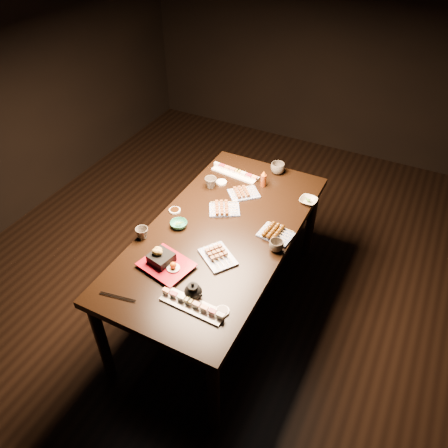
# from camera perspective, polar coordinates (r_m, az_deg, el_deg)

# --- Properties ---
(ground) EXTENTS (5.00, 5.00, 0.00)m
(ground) POSITION_cam_1_polar(r_m,az_deg,el_deg) (3.56, -1.51, -7.41)
(ground) COLOR black
(ground) RESTS_ON ground
(dining_table) EXTENTS (1.02, 1.86, 0.75)m
(dining_table) POSITION_cam_1_polar(r_m,az_deg,el_deg) (3.12, -0.42, -6.08)
(dining_table) COLOR black
(dining_table) RESTS_ON ground
(sushi_platter_near) EXTENTS (0.38, 0.12, 0.05)m
(sushi_platter_near) POSITION_cam_1_polar(r_m,az_deg,el_deg) (2.41, -4.11, -10.38)
(sushi_platter_near) COLOR white
(sushi_platter_near) RESTS_ON dining_table
(sushi_platter_far) EXTENTS (0.38, 0.15, 0.05)m
(sushi_platter_far) POSITION_cam_1_polar(r_m,az_deg,el_deg) (3.37, 1.48, 6.85)
(sushi_platter_far) COLOR white
(sushi_platter_far) RESTS_ON dining_table
(yakitori_plate_center) EXTENTS (0.25, 0.23, 0.05)m
(yakitori_plate_center) POSITION_cam_1_polar(r_m,az_deg,el_deg) (3.00, 0.05, 2.16)
(yakitori_plate_center) COLOR #828EB6
(yakitori_plate_center) RESTS_ON dining_table
(yakitori_plate_right) EXTENTS (0.28, 0.27, 0.06)m
(yakitori_plate_right) POSITION_cam_1_polar(r_m,az_deg,el_deg) (2.65, -0.81, -4.02)
(yakitori_plate_right) COLOR #828EB6
(yakitori_plate_right) RESTS_ON dining_table
(yakitori_plate_left) EXTENTS (0.26, 0.25, 0.05)m
(yakitori_plate_left) POSITION_cam_1_polar(r_m,az_deg,el_deg) (3.16, 2.61, 4.26)
(yakitori_plate_left) COLOR #828EB6
(yakitori_plate_left) RESTS_ON dining_table
(tsukune_plate) EXTENTS (0.23, 0.17, 0.05)m
(tsukune_plate) POSITION_cam_1_polar(r_m,az_deg,el_deg) (2.82, 6.79, -1.09)
(tsukune_plate) COLOR #828EB6
(tsukune_plate) RESTS_ON dining_table
(edamame_bowl_green) EXTENTS (0.11, 0.11, 0.04)m
(edamame_bowl_green) POSITION_cam_1_polar(r_m,az_deg,el_deg) (2.89, -5.93, -0.04)
(edamame_bowl_green) COLOR #2D8B67
(edamame_bowl_green) RESTS_ON dining_table
(edamame_bowl_cream) EXTENTS (0.13, 0.13, 0.03)m
(edamame_bowl_cream) POSITION_cam_1_polar(r_m,az_deg,el_deg) (3.14, 10.95, 3.00)
(edamame_bowl_cream) COLOR #C1B59E
(edamame_bowl_cream) RESTS_ON dining_table
(tempura_tray) EXTENTS (0.34, 0.29, 0.11)m
(tempura_tray) POSITION_cam_1_polar(r_m,az_deg,el_deg) (2.60, -7.59, -4.74)
(tempura_tray) COLOR black
(tempura_tray) RESTS_ON dining_table
(teacup_near_left) EXTENTS (0.09, 0.09, 0.08)m
(teacup_near_left) POSITION_cam_1_polar(r_m,az_deg,el_deg) (2.83, -10.64, -1.19)
(teacup_near_left) COLOR #4F463C
(teacup_near_left) RESTS_ON dining_table
(teacup_mid_right) EXTENTS (0.11, 0.11, 0.07)m
(teacup_mid_right) POSITION_cam_1_polar(r_m,az_deg,el_deg) (2.72, 6.83, -2.82)
(teacup_mid_right) COLOR #4F463C
(teacup_mid_right) RESTS_ON dining_table
(teacup_far_left) EXTENTS (0.11, 0.11, 0.08)m
(teacup_far_left) POSITION_cam_1_polar(r_m,az_deg,el_deg) (3.22, -1.75, 5.42)
(teacup_far_left) COLOR #4F463C
(teacup_far_left) RESTS_ON dining_table
(teacup_far_right) EXTENTS (0.14, 0.14, 0.09)m
(teacup_far_right) POSITION_cam_1_polar(r_m,az_deg,el_deg) (3.40, 7.02, 7.24)
(teacup_far_right) COLOR #4F463C
(teacup_far_right) RESTS_ON dining_table
(teapot) EXTENTS (0.14, 0.14, 0.10)m
(teapot) POSITION_cam_1_polar(r_m,az_deg,el_deg) (2.43, -4.07, -8.60)
(teapot) COLOR black
(teapot) RESTS_ON dining_table
(condiment_bottle) EXTENTS (0.05, 0.05, 0.13)m
(condiment_bottle) POSITION_cam_1_polar(r_m,az_deg,el_deg) (3.23, 5.19, 5.93)
(condiment_bottle) COLOR maroon
(condiment_bottle) RESTS_ON dining_table
(sauce_dish_west) EXTENTS (0.09, 0.09, 0.01)m
(sauce_dish_west) POSITION_cam_1_polar(r_m,az_deg,el_deg) (3.03, -6.44, 1.77)
(sauce_dish_west) COLOR white
(sauce_dish_west) RESTS_ON dining_table
(sauce_dish_east) EXTENTS (0.10, 0.10, 0.01)m
(sauce_dish_east) POSITION_cam_1_polar(r_m,az_deg,el_deg) (2.88, 7.12, -0.64)
(sauce_dish_east) COLOR white
(sauce_dish_east) RESTS_ON dining_table
(sauce_dish_se) EXTENTS (0.10, 0.10, 0.01)m
(sauce_dish_se) POSITION_cam_1_polar(r_m,az_deg,el_deg) (2.39, -0.19, -11.30)
(sauce_dish_se) COLOR white
(sauce_dish_se) RESTS_ON dining_table
(sauce_dish_nw) EXTENTS (0.10, 0.10, 0.01)m
(sauce_dish_nw) POSITION_cam_1_polar(r_m,az_deg,el_deg) (3.28, -0.34, 5.47)
(sauce_dish_nw) COLOR white
(sauce_dish_nw) RESTS_ON dining_table
(chopsticks_near) EXTENTS (0.22, 0.06, 0.01)m
(chopsticks_near) POSITION_cam_1_polar(r_m,az_deg,el_deg) (2.53, -13.72, -9.23)
(chopsticks_near) COLOR black
(chopsticks_near) RESTS_ON dining_table
(chopsticks_se) EXTENTS (0.23, 0.09, 0.01)m
(chopsticks_se) POSITION_cam_1_polar(r_m,az_deg,el_deg) (2.40, -2.34, -11.11)
(chopsticks_se) COLOR black
(chopsticks_se) RESTS_ON dining_table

